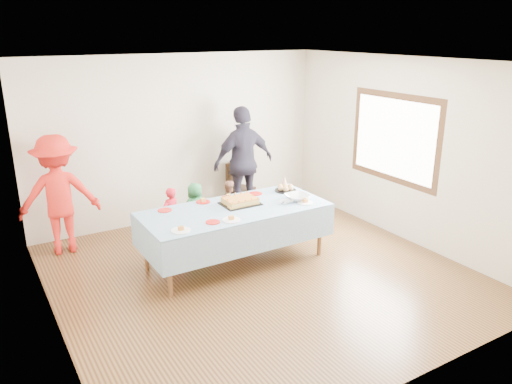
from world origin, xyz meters
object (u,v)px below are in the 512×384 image
Objects in this scene: party_table at (235,212)px; birthday_cake at (240,201)px; dining_chair at (238,184)px; adult_left at (59,195)px.

birthday_cake is (0.14, 0.10, 0.10)m from party_table.
dining_chair reaches higher than party_table.
party_table is at bearing 147.82° from adult_left.
party_table is 0.20m from birthday_cake.
dining_chair is 3.00m from adult_left.
dining_chair is 0.51× the size of adult_left.
birthday_cake is 0.58× the size of dining_chair.
party_table is 2.51m from adult_left.
birthday_cake is 2.55m from adult_left.
party_table is 2.87× the size of dining_chair.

